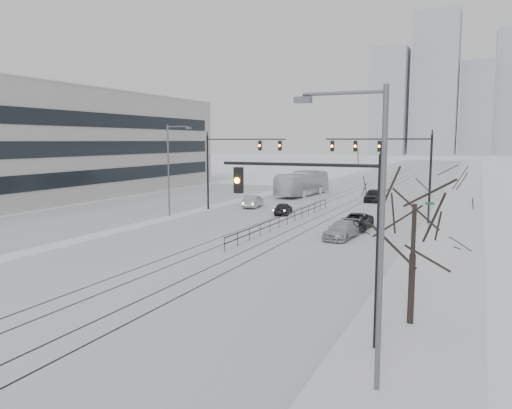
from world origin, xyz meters
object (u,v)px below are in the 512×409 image
at_px(traffic_mast_near, 334,222).
at_px(sedan_nb_far, 373,195).
at_px(sedan_nb_front, 356,222).
at_px(bare_tree, 414,217).
at_px(sedan_sb_inner, 283,209).
at_px(box_truck, 302,184).
at_px(sedan_sb_outer, 253,202).
at_px(sedan_nb_right, 342,230).

distance_m(traffic_mast_near, sedan_nb_far, 44.99).
relative_size(traffic_mast_near, sedan_nb_front, 1.45).
distance_m(sedan_nb_front, sedan_nb_far, 20.28).
relative_size(bare_tree, sedan_sb_inner, 1.71).
distance_m(traffic_mast_near, sedan_sb_inner, 32.80).
bearing_deg(box_truck, bare_tree, 120.40).
relative_size(sedan_sb_outer, box_truck, 0.35).
relative_size(sedan_sb_inner, sedan_nb_right, 0.79).
distance_m(traffic_mast_near, sedan_nb_right, 20.69).
distance_m(sedan_sb_outer, sedan_nb_front, 16.46).
distance_m(sedan_sb_inner, sedan_nb_front, 10.33).
xyz_separation_m(sedan_nb_front, box_truck, (-12.59, 22.86, 0.98)).
xyz_separation_m(sedan_sb_outer, sedan_nb_far, (11.22, 11.04, 0.10)).
bearing_deg(sedan_sb_outer, bare_tree, 115.23).
distance_m(traffic_mast_near, sedan_sb_outer, 38.16).
relative_size(traffic_mast_near, sedan_sb_outer, 1.70).
height_order(sedan_sb_outer, sedan_nb_far, sedan_nb_far).
bearing_deg(sedan_nb_far, bare_tree, -80.34).
bearing_deg(sedan_sb_inner, bare_tree, 111.34).
distance_m(bare_tree, sedan_nb_front, 22.61).
xyz_separation_m(sedan_nb_right, sedan_nb_far, (-2.41, 24.50, 0.12)).
bearing_deg(bare_tree, sedan_sb_inner, 120.59).
height_order(sedan_nb_right, sedan_nb_far, sedan_nb_far).
bearing_deg(sedan_nb_front, sedan_nb_far, 97.77).
relative_size(traffic_mast_near, sedan_nb_right, 1.54).
bearing_deg(sedan_sb_outer, sedan_nb_right, 126.04).
xyz_separation_m(sedan_sb_inner, sedan_sb_outer, (-5.02, 3.53, 0.07)).
distance_m(bare_tree, box_truck, 48.27).
xyz_separation_m(bare_tree, sedan_sb_inner, (-15.78, 26.69, -3.88)).
relative_size(sedan_sb_inner, box_truck, 0.30).
height_order(sedan_sb_inner, box_truck, box_truck).
xyz_separation_m(traffic_mast_near, sedan_nb_far, (-7.16, 44.26, -3.78)).
bearing_deg(sedan_nb_front, traffic_mast_near, -78.38).
bearing_deg(sedan_nb_far, box_truck, 161.42).
xyz_separation_m(bare_tree, sedan_nb_front, (-7.07, 21.13, -3.82)).
distance_m(sedan_sb_outer, sedan_nb_far, 15.74).
relative_size(sedan_sb_inner, sedan_nb_front, 0.74).
distance_m(sedan_sb_inner, sedan_nb_right, 13.15).
height_order(sedan_sb_outer, sedan_nb_front, sedan_sb_outer).
bearing_deg(bare_tree, traffic_mast_near, -128.76).
xyz_separation_m(traffic_mast_near, sedan_nb_right, (-4.75, 19.75, -3.90)).
xyz_separation_m(traffic_mast_near, sedan_nb_front, (-4.66, 24.13, -3.89)).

